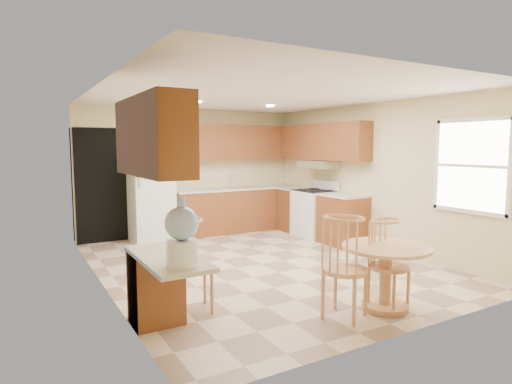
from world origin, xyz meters
TOP-DOWN VIEW (x-y plane):
  - floor at (0.00, 0.00)m, footprint 5.50×5.50m
  - ceiling at (0.00, 0.00)m, footprint 4.50×5.50m
  - wall_back at (0.00, 2.75)m, footprint 4.50×0.02m
  - wall_front at (0.00, -2.75)m, footprint 4.50×0.02m
  - wall_left at (-2.25, 0.00)m, footprint 0.02×5.50m
  - wall_right at (2.25, 0.00)m, footprint 0.02×5.50m
  - doorway at (-1.75, 2.73)m, footprint 0.90×0.02m
  - base_cab_back at (0.88, 2.45)m, footprint 2.75×0.60m
  - counter_back at (0.88, 2.45)m, footprint 2.75×0.63m
  - base_cab_right_a at (1.95, 1.85)m, footprint 0.60×0.59m
  - counter_right_a at (1.95, 1.85)m, footprint 0.63×0.59m
  - base_cab_right_b at (1.95, 0.40)m, footprint 0.60×0.80m
  - counter_right_b at (1.95, 0.40)m, footprint 0.63×0.80m
  - upper_cab_back at (0.88, 2.58)m, footprint 2.75×0.33m
  - upper_cab_right at (2.08, 1.21)m, footprint 0.33×2.42m
  - upper_cab_left at (-2.08, -1.60)m, footprint 0.33×1.40m
  - sink at (0.85, 2.45)m, footprint 0.78×0.44m
  - range_hood at (2.00, 1.18)m, footprint 0.50×0.76m
  - desk_pedestal at (-2.00, -1.32)m, footprint 0.48×0.42m
  - desk_top at (-2.00, -1.70)m, footprint 0.50×1.20m
  - window at (2.23, -1.85)m, footprint 0.06×1.12m
  - can_light_a at (-0.50, 1.20)m, footprint 0.14×0.14m
  - can_light_b at (0.90, 1.20)m, footprint 0.14×0.14m
  - refrigerator at (-0.95, 2.40)m, footprint 0.74×0.72m
  - stove at (1.92, 1.18)m, footprint 0.65×0.76m
  - dining_table at (0.27, -2.20)m, footprint 0.94×0.94m
  - chair_table_a at (-0.28, -2.27)m, footprint 0.46×0.60m
  - chair_table_b at (0.32, -2.29)m, footprint 0.43×0.44m
  - chair_desk at (-1.55, -1.29)m, footprint 0.44×0.57m
  - water_crock at (-2.00, -2.09)m, footprint 0.28×0.28m

SIDE VIEW (x-z plane):
  - floor at x=0.00m, z-range 0.00..0.00m
  - desk_pedestal at x=-2.00m, z-range 0.00..0.72m
  - base_cab_back at x=0.88m, z-range 0.00..0.87m
  - base_cab_right_a at x=1.95m, z-range 0.00..0.87m
  - base_cab_right_b at x=1.95m, z-range 0.00..0.87m
  - dining_table at x=0.27m, z-range 0.11..0.81m
  - stove at x=1.92m, z-range -0.08..1.01m
  - chair_table_b at x=0.32m, z-range 0.11..1.07m
  - chair_desk at x=-1.55m, z-range 0.11..1.10m
  - chair_table_a at x=-0.28m, z-range 0.12..1.17m
  - desk_top at x=-2.00m, z-range 0.73..0.77m
  - refrigerator at x=-0.95m, z-range 0.00..1.68m
  - counter_back at x=0.88m, z-range 0.87..0.91m
  - counter_right_a at x=1.95m, z-range 0.87..0.91m
  - counter_right_b at x=1.95m, z-range 0.87..0.91m
  - sink at x=0.85m, z-range 0.91..0.92m
  - water_crock at x=-2.00m, z-range 0.74..1.33m
  - doorway at x=-1.75m, z-range 0.00..2.10m
  - wall_back at x=0.00m, z-range 0.00..2.50m
  - wall_front at x=0.00m, z-range 0.00..2.50m
  - wall_left at x=-2.25m, z-range 0.00..2.50m
  - wall_right at x=2.25m, z-range 0.00..2.50m
  - range_hood at x=2.00m, z-range 1.35..1.49m
  - window at x=2.23m, z-range 0.85..2.15m
  - upper_cab_back at x=0.88m, z-range 1.50..2.20m
  - upper_cab_right at x=2.08m, z-range 1.50..2.20m
  - upper_cab_left at x=-2.08m, z-range 1.50..2.20m
  - can_light_a at x=-0.50m, z-range 2.48..2.49m
  - can_light_b at x=0.90m, z-range 2.48..2.49m
  - ceiling at x=0.00m, z-range 2.49..2.51m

